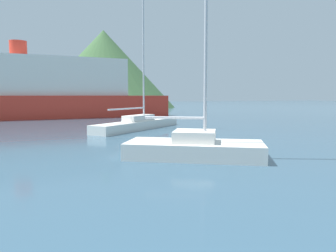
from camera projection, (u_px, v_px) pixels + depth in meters
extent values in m
cube|color=white|center=(194.00, 150.00, 12.29)|extent=(5.43, 4.58, 0.61)
cube|color=white|center=(195.00, 136.00, 12.24)|extent=(2.10, 2.10, 0.42)
cylinder|color=#BCBCC1|center=(206.00, 10.00, 11.75)|extent=(0.12, 0.12, 9.62)
cylinder|color=#BCBCC1|center=(175.00, 118.00, 12.30)|extent=(1.96, 1.32, 0.10)
cube|color=white|center=(139.00, 125.00, 22.79)|extent=(7.85, 6.64, 0.58)
cube|color=white|center=(139.00, 118.00, 22.74)|extent=(2.71, 2.43, 0.40)
cylinder|color=#BCBCC1|center=(143.00, 46.00, 22.86)|extent=(0.12, 0.12, 10.38)
cylinder|color=#BCBCC1|center=(127.00, 109.00, 21.50)|extent=(3.20, 2.56, 0.10)
cube|color=red|center=(21.00, 107.00, 33.91)|extent=(30.80, 7.47, 2.32)
cube|color=silver|center=(19.00, 76.00, 33.61)|extent=(21.58, 6.24, 3.95)
cylinder|color=red|center=(18.00, 49.00, 33.36)|extent=(1.69, 1.69, 1.60)
cone|color=#3D6038|center=(104.00, 69.00, 64.07)|extent=(27.77, 27.77, 14.98)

